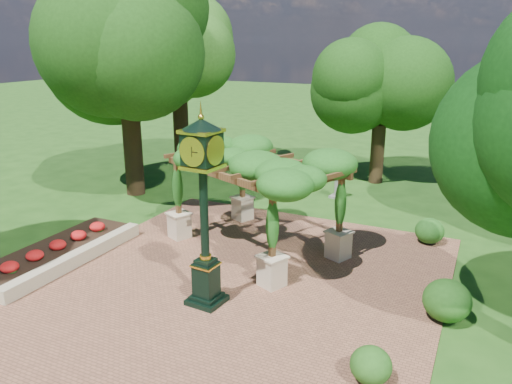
% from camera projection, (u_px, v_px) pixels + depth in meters
% --- Properties ---
extents(ground, '(120.00, 120.00, 0.00)m').
position_uv_depth(ground, '(210.00, 310.00, 11.70)').
color(ground, '#1E4714').
rests_on(ground, ground).
extents(brick_plaza, '(10.00, 12.00, 0.04)m').
position_uv_depth(brick_plaza, '(230.00, 290.00, 12.56)').
color(brick_plaza, brown).
rests_on(brick_plaza, ground).
extents(border_wall, '(0.35, 5.00, 0.40)m').
position_uv_depth(border_wall, '(77.00, 258.00, 13.96)').
color(border_wall, '#C6B793').
rests_on(border_wall, ground).
extents(flower_bed, '(1.50, 5.00, 0.36)m').
position_uv_depth(flower_bed, '(54.00, 253.00, 14.34)').
color(flower_bed, red).
rests_on(flower_bed, ground).
extents(pedestal_clock, '(0.96, 0.96, 4.51)m').
position_uv_depth(pedestal_clock, '(203.00, 197.00, 11.18)').
color(pedestal_clock, black).
rests_on(pedestal_clock, brick_plaza).
extents(pergola, '(5.83, 4.85, 3.15)m').
position_uv_depth(pergola, '(255.00, 165.00, 14.40)').
color(pergola, beige).
rests_on(pergola, brick_plaza).
extents(sundial, '(0.59, 0.59, 0.95)m').
position_uv_depth(sundial, '(338.00, 188.00, 19.89)').
color(sundial, gray).
rests_on(sundial, ground).
extents(shrub_front, '(0.91, 0.91, 0.69)m').
position_uv_depth(shrub_front, '(371.00, 365.00, 9.08)').
color(shrub_front, '#215016').
rests_on(shrub_front, brick_plaza).
extents(shrub_mid, '(1.33, 1.33, 0.95)m').
position_uv_depth(shrub_mid, '(447.00, 300.00, 11.08)').
color(shrub_mid, '#215217').
rests_on(shrub_mid, brick_plaza).
extents(shrub_back, '(0.88, 0.88, 0.79)m').
position_uv_depth(shrub_back, '(430.00, 231.00, 15.34)').
color(shrub_back, '#215719').
rests_on(shrub_back, brick_plaza).
extents(tree_west_near, '(5.11, 5.11, 9.00)m').
position_uv_depth(tree_west_near, '(125.00, 36.00, 18.75)').
color(tree_west_near, '#352315').
rests_on(tree_west_near, ground).
extents(tree_west_far, '(4.57, 4.57, 8.39)m').
position_uv_depth(tree_west_far, '(177.00, 47.00, 23.19)').
color(tree_west_far, '#331F13').
rests_on(tree_west_far, ground).
extents(tree_north, '(3.96, 3.96, 6.63)m').
position_uv_depth(tree_north, '(383.00, 78.00, 20.85)').
color(tree_north, '#342615').
rests_on(tree_north, ground).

